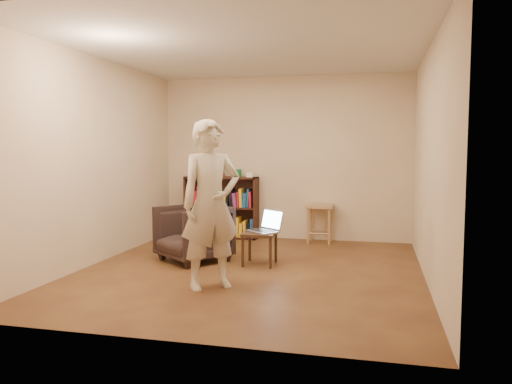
% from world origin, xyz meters
% --- Properties ---
extents(floor, '(4.50, 4.50, 0.00)m').
position_xyz_m(floor, '(0.00, 0.00, 0.00)').
color(floor, '#4A2517').
rests_on(floor, ground).
extents(ceiling, '(4.50, 4.50, 0.00)m').
position_xyz_m(ceiling, '(0.00, 0.00, 2.60)').
color(ceiling, silver).
rests_on(ceiling, wall_back).
extents(wall_back, '(4.00, 0.00, 4.00)m').
position_xyz_m(wall_back, '(0.00, 2.25, 1.30)').
color(wall_back, beige).
rests_on(wall_back, floor).
extents(wall_left, '(0.00, 4.50, 4.50)m').
position_xyz_m(wall_left, '(-2.00, 0.00, 1.30)').
color(wall_left, beige).
rests_on(wall_left, floor).
extents(wall_right, '(0.00, 4.50, 4.50)m').
position_xyz_m(wall_right, '(2.00, 0.00, 1.30)').
color(wall_right, beige).
rests_on(wall_right, floor).
extents(bookshelf, '(1.20, 0.30, 1.00)m').
position_xyz_m(bookshelf, '(-1.01, 2.09, 0.44)').
color(bookshelf, black).
rests_on(bookshelf, floor).
extents(box_yellow, '(0.23, 0.19, 0.16)m').
position_xyz_m(box_yellow, '(-1.33, 2.07, 1.08)').
color(box_yellow, yellow).
rests_on(box_yellow, bookshelf).
extents(red_cloth, '(0.32, 0.26, 0.09)m').
position_xyz_m(red_cloth, '(-1.10, 2.08, 1.05)').
color(red_cloth, maroon).
rests_on(red_cloth, bookshelf).
extents(box_green, '(0.13, 0.13, 0.12)m').
position_xyz_m(box_green, '(-0.74, 2.07, 1.06)').
color(box_green, '#1F7746').
rests_on(box_green, bookshelf).
extents(box_white, '(0.11, 0.11, 0.08)m').
position_xyz_m(box_white, '(-0.53, 2.06, 1.04)').
color(box_white, white).
rests_on(box_white, bookshelf).
extents(stool, '(0.41, 0.41, 0.59)m').
position_xyz_m(stool, '(0.61, 2.01, 0.48)').
color(stool, '#AB7753').
rests_on(stool, floor).
extents(armchair, '(1.10, 1.11, 0.73)m').
position_xyz_m(armchair, '(-0.85, 0.36, 0.36)').
color(armchair, black).
rests_on(armchair, floor).
extents(side_table, '(0.40, 0.40, 0.41)m').
position_xyz_m(side_table, '(0.04, 0.35, 0.34)').
color(side_table, black).
rests_on(side_table, floor).
extents(laptop, '(0.50, 0.49, 0.28)m').
position_xyz_m(laptop, '(0.10, 0.41, 0.47)').
color(laptop, silver).
rests_on(laptop, side_table).
extents(person, '(0.76, 0.74, 1.76)m').
position_xyz_m(person, '(-0.22, -0.79, 0.88)').
color(person, beige).
rests_on(person, floor).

